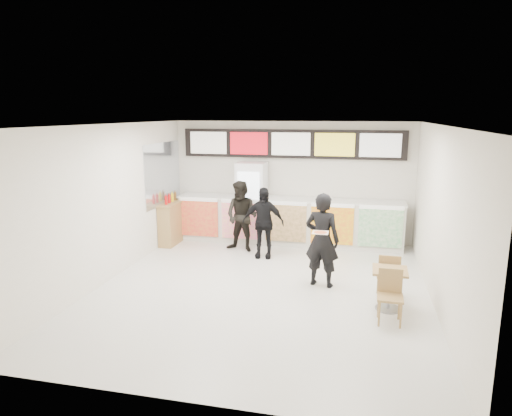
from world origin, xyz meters
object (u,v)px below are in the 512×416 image
(customer_main, at_px, (322,240))
(condiment_ledge, at_px, (171,223))
(drinks_fridge, at_px, (252,202))
(customer_left, at_px, (242,216))
(service_counter, at_px, (288,221))
(cafe_table, at_px, (389,282))
(customer_mid, at_px, (263,223))

(customer_main, height_order, condiment_ledge, customer_main)
(customer_main, relative_size, condiment_ledge, 1.43)
(drinks_fridge, relative_size, customer_main, 1.12)
(customer_main, height_order, customer_left, customer_main)
(service_counter, bearing_deg, drinks_fridge, 179.01)
(service_counter, relative_size, condiment_ledge, 4.48)
(customer_left, height_order, cafe_table, customer_left)
(customer_main, xyz_separation_m, customer_left, (-2.01, 1.81, -0.06))
(service_counter, bearing_deg, condiment_ledge, -166.61)
(drinks_fridge, bearing_deg, customer_mid, -65.71)
(customer_mid, xyz_separation_m, condiment_ledge, (-2.44, 0.55, -0.27))
(customer_main, relative_size, cafe_table, 1.25)
(cafe_table, bearing_deg, customer_main, 145.95)
(customer_mid, bearing_deg, customer_left, 144.62)
(customer_left, xyz_separation_m, condiment_ledge, (-1.86, 0.19, -0.30))
(customer_left, bearing_deg, service_counter, 53.61)
(customer_left, xyz_separation_m, cafe_table, (3.19, -2.65, -0.35))
(drinks_fridge, distance_m, customer_left, 0.89)
(service_counter, xyz_separation_m, drinks_fridge, (-0.93, 0.02, 0.43))
(customer_main, bearing_deg, drinks_fridge, -41.05)
(customer_main, distance_m, cafe_table, 1.50)
(service_counter, distance_m, customer_left, 1.31)
(customer_left, relative_size, customer_mid, 1.04)
(service_counter, relative_size, customer_mid, 3.48)
(customer_mid, relative_size, condiment_ledge, 1.29)
(drinks_fridge, height_order, customer_main, drinks_fridge)
(customer_left, distance_m, customer_mid, 0.69)
(service_counter, distance_m, cafe_table, 4.16)
(service_counter, xyz_separation_m, customer_left, (-0.96, -0.86, 0.26))
(drinks_fridge, bearing_deg, customer_main, -53.52)
(service_counter, bearing_deg, customer_main, -68.51)
(customer_main, height_order, cafe_table, customer_main)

